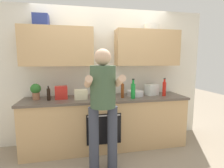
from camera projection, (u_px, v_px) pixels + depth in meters
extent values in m
plane|color=gray|center=(107.00, 146.00, 3.16)|extent=(12.00, 12.00, 0.00)
cube|color=silver|center=(103.00, 76.00, 3.34)|extent=(4.00, 0.06, 2.50)
cube|color=tan|center=(58.00, 47.00, 2.93)|extent=(1.19, 0.32, 0.65)
cube|color=tan|center=(147.00, 48.00, 3.25)|extent=(1.19, 0.32, 0.65)
cylinder|color=silver|center=(151.00, 28.00, 3.21)|extent=(0.28, 0.28, 0.10)
cube|color=navy|center=(41.00, 20.00, 2.83)|extent=(0.24, 0.20, 0.19)
cube|color=tan|center=(107.00, 123.00, 3.10)|extent=(2.80, 0.60, 0.86)
cube|color=brown|center=(107.00, 99.00, 3.04)|extent=(2.84, 0.64, 0.04)
cube|color=black|center=(104.00, 129.00, 2.78)|extent=(0.56, 0.02, 0.50)
cylinder|color=silver|center=(104.00, 116.00, 2.73)|extent=(0.52, 0.02, 0.02)
cylinder|color=#383D4C|center=(94.00, 140.00, 2.38)|extent=(0.14, 0.14, 0.92)
cylinder|color=#383D4C|center=(112.00, 138.00, 2.43)|extent=(0.14, 0.14, 0.92)
cylinder|color=#3F593F|center=(103.00, 87.00, 2.31)|extent=(0.34, 0.34, 0.56)
sphere|color=#D8AD8C|center=(103.00, 57.00, 2.26)|extent=(0.22, 0.22, 0.22)
cylinder|color=#D8AD8C|center=(88.00, 82.00, 2.14)|extent=(0.09, 0.31, 0.19)
cylinder|color=#D8AD8C|center=(120.00, 81.00, 2.22)|extent=(0.09, 0.31, 0.19)
cylinder|color=#471419|center=(113.00, 92.00, 3.19)|extent=(0.05, 0.05, 0.15)
cylinder|color=#471419|center=(113.00, 86.00, 3.18)|extent=(0.03, 0.03, 0.07)
cylinder|color=black|center=(113.00, 83.00, 3.17)|extent=(0.03, 0.03, 0.01)
cylinder|color=#198C33|center=(133.00, 91.00, 2.95)|extent=(0.08, 0.08, 0.25)
cylinder|color=#198C33|center=(133.00, 82.00, 2.93)|extent=(0.04, 0.04, 0.07)
cylinder|color=black|center=(133.00, 79.00, 2.92)|extent=(0.04, 0.04, 0.02)
cylinder|color=red|center=(164.00, 89.00, 3.16)|extent=(0.06, 0.06, 0.26)
cylinder|color=red|center=(165.00, 81.00, 3.14)|extent=(0.03, 0.03, 0.05)
cylinder|color=black|center=(165.00, 79.00, 3.14)|extent=(0.04, 0.04, 0.02)
cylinder|color=brown|center=(122.00, 91.00, 3.00)|extent=(0.05, 0.05, 0.24)
cylinder|color=brown|center=(123.00, 83.00, 2.99)|extent=(0.03, 0.03, 0.04)
cylinder|color=black|center=(123.00, 81.00, 2.98)|extent=(0.03, 0.03, 0.01)
cylinder|color=black|center=(49.00, 95.00, 2.81)|extent=(0.06, 0.06, 0.19)
cylinder|color=black|center=(48.00, 88.00, 2.80)|extent=(0.02, 0.02, 0.03)
cylinder|color=black|center=(48.00, 86.00, 2.79)|extent=(0.03, 0.03, 0.01)
cylinder|color=#33598C|center=(99.00, 94.00, 3.18)|extent=(0.07, 0.07, 0.08)
cylinder|color=silver|center=(135.00, 93.00, 3.18)|extent=(0.30, 0.30, 0.09)
cylinder|color=#9E6647|center=(36.00, 96.00, 2.87)|extent=(0.11, 0.11, 0.12)
sphere|color=#2D6B28|center=(36.00, 89.00, 2.85)|extent=(0.17, 0.17, 0.17)
cube|color=beige|center=(81.00, 94.00, 2.90)|extent=(0.22, 0.15, 0.16)
cube|color=red|center=(61.00, 93.00, 2.92)|extent=(0.21, 0.16, 0.22)
cube|color=silver|center=(152.00, 90.00, 3.26)|extent=(0.25, 0.22, 0.20)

